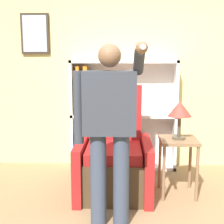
# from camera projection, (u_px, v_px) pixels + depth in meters

# --- Properties ---
(wall_back) EXTENTS (8.00, 0.11, 2.80)m
(wall_back) POSITION_uv_depth(u_px,v_px,m) (140.00, 70.00, 4.45)
(wall_back) COLOR #DBCC84
(wall_back) RESTS_ON ground_plane
(bookcase) EXTENTS (1.48, 0.28, 1.54)m
(bookcase) POSITION_uv_depth(u_px,v_px,m) (110.00, 116.00, 4.42)
(bookcase) COLOR white
(bookcase) RESTS_ON ground_plane
(armchair) EXTENTS (0.85, 0.86, 1.24)m
(armchair) POSITION_uv_depth(u_px,v_px,m) (114.00, 160.00, 3.65)
(armchair) COLOR #4C3823
(armchair) RESTS_ON ground_plane
(person_standing) EXTENTS (0.62, 0.78, 1.69)m
(person_standing) POSITION_uv_depth(u_px,v_px,m) (109.00, 124.00, 2.80)
(person_standing) COLOR #384256
(person_standing) RESTS_ON ground_plane
(side_table) EXTENTS (0.42, 0.42, 0.66)m
(side_table) POSITION_uv_depth(u_px,v_px,m) (178.00, 150.00, 3.55)
(side_table) COLOR #846647
(side_table) RESTS_ON ground_plane
(table_lamp) EXTENTS (0.27, 0.27, 0.43)m
(table_lamp) POSITION_uv_depth(u_px,v_px,m) (180.00, 110.00, 3.47)
(table_lamp) COLOR #4C4233
(table_lamp) RESTS_ON side_table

